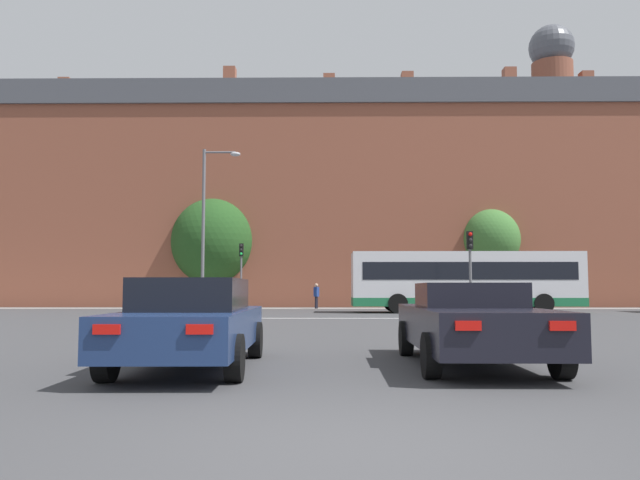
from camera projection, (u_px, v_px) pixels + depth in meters
The scene contains 15 objects.
ground_plane at pixel (360, 450), 4.78m from camera, with size 400.00×400.00×0.00m, color #3D3D3F.
stop_line_strip at pixel (333, 318), 26.25m from camera, with size 9.04×0.30×0.01m, color silver.
far_pavement at pixel (331, 308), 39.70m from camera, with size 70.04×2.50×0.01m, color gray.
brick_civic_building at pixel (327, 200), 47.95m from camera, with size 48.79×11.05×21.82m.
car_saloon_left at pixel (192, 322), 9.75m from camera, with size 2.00×4.85×1.40m.
car_roadster_right at pixel (471, 323), 10.11m from camera, with size 2.05×4.93×1.33m.
bus_crossing_lead at pixel (465, 280), 32.74m from camera, with size 11.87×2.76×3.15m.
traffic_light_far_left at pixel (241, 265), 39.14m from camera, with size 0.26×0.31×4.09m.
traffic_light_near_right at pixel (470, 259), 27.37m from camera, with size 0.26×0.31×3.78m.
street_lamp_junction at pixel (209, 215), 30.90m from camera, with size 1.89×0.36×8.21m.
pedestrian_waiting at pixel (316, 294), 39.16m from camera, with size 0.35×0.45×1.59m.
pedestrian_walking_east at pixel (452, 294), 39.93m from camera, with size 0.29×0.44×1.60m.
tree_by_building at pixel (213, 242), 43.24m from camera, with size 5.79×5.79×7.54m.
tree_kerbside at pixel (491, 240), 42.63m from camera, with size 3.95×3.95×6.70m.
tree_distant at pixel (208, 239), 43.00m from camera, with size 4.21×4.21×6.90m.
Camera 1 is at (-0.25, -4.90, 1.23)m, focal length 35.00 mm.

